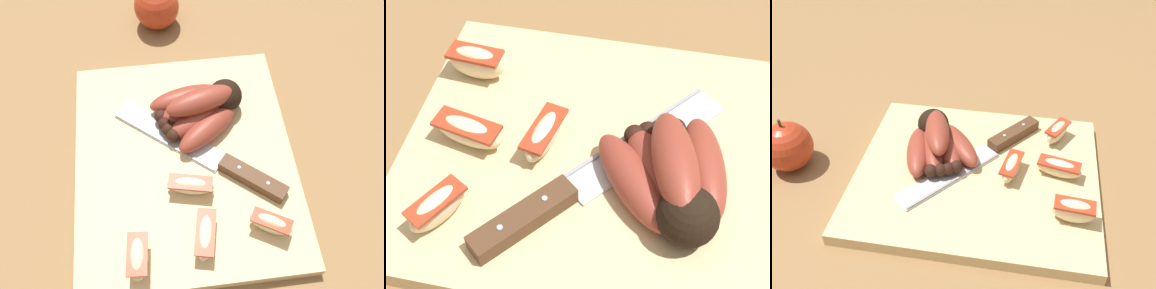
{
  "view_description": "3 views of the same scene",
  "coord_description": "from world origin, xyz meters",
  "views": [
    {
      "loc": [
        -0.3,
        0.04,
        0.56
      ],
      "look_at": [
        0.02,
        0.0,
        0.03
      ],
      "focal_mm": 40.32,
      "sensor_mm": 36.0,
      "label": 1
    },
    {
      "loc": [
        0.05,
        -0.31,
        0.43
      ],
      "look_at": [
        -0.01,
        0.0,
        0.04
      ],
      "focal_mm": 52.3,
      "sensor_mm": 36.0,
      "label": 2
    },
    {
      "loc": [
        -0.05,
        0.49,
        0.48
      ],
      "look_at": [
        0.03,
        -0.01,
        0.05
      ],
      "focal_mm": 40.43,
      "sensor_mm": 36.0,
      "label": 3
    }
  ],
  "objects": [
    {
      "name": "apple_wedge_far",
      "position": [
        -0.04,
        0.01,
        0.04
      ],
      "size": [
        0.04,
        0.07,
        0.03
      ],
      "color": "beige",
      "rests_on": "cutting_board"
    },
    {
      "name": "apple_wedge_middle",
      "position": [
        -0.11,
        -0.0,
        0.04
      ],
      "size": [
        0.07,
        0.04,
        0.03
      ],
      "color": "beige",
      "rests_on": "cutting_board"
    },
    {
      "name": "banana_bunch",
      "position": [
        0.08,
        -0.02,
        0.04
      ],
      "size": [
        0.14,
        0.14,
        0.06
      ],
      "color": "black",
      "rests_on": "cutting_board"
    },
    {
      "name": "chefs_knife",
      "position": [
        -0.01,
        -0.04,
        0.03
      ],
      "size": [
        0.2,
        0.23,
        0.02
      ],
      "color": "silver",
      "rests_on": "cutting_board"
    },
    {
      "name": "cutting_board",
      "position": [
        0.01,
        0.01,
        0.01
      ],
      "size": [
        0.37,
        0.31,
        0.02
      ],
      "primitive_type": "cube",
      "color": "#DBBC84",
      "rests_on": "ground_plane"
    },
    {
      "name": "apple_wedge_extra",
      "position": [
        -0.11,
        -0.09,
        0.04
      ],
      "size": [
        0.05,
        0.06,
        0.03
      ],
      "color": "beige",
      "rests_on": "cutting_board"
    },
    {
      "name": "ground_plane",
      "position": [
        0.0,
        0.0,
        0.0
      ],
      "size": [
        6.0,
        6.0,
        0.0
      ],
      "primitive_type": "plane",
      "color": "olive"
    },
    {
      "name": "apple_wedge_near",
      "position": [
        -0.13,
        0.09,
        0.04
      ],
      "size": [
        0.06,
        0.03,
        0.04
      ],
      "color": "beige",
      "rests_on": "cutting_board"
    }
  ]
}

